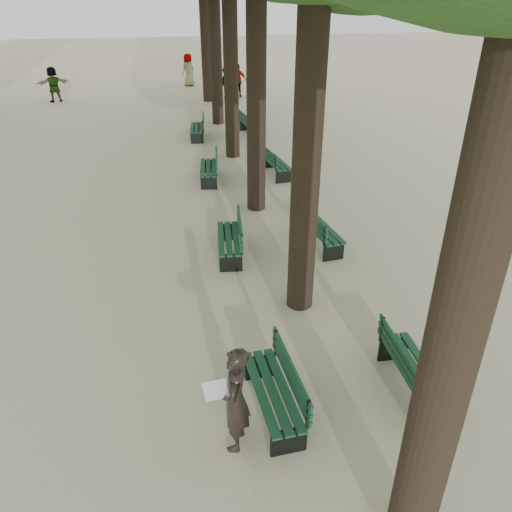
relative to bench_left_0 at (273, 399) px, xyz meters
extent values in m
plane|color=beige|center=(-0.37, -0.24, -0.27)|extent=(120.00, 120.00, 0.00)
cylinder|color=#33261C|center=(1.13, -2.24, 3.48)|extent=(0.52, 0.52, 7.50)
cylinder|color=#33261C|center=(1.13, 2.76, 3.48)|extent=(0.52, 0.52, 7.50)
cylinder|color=#33261C|center=(1.13, 7.76, 3.48)|extent=(0.52, 0.52, 7.50)
cylinder|color=#33261C|center=(1.13, 12.76, 3.48)|extent=(0.52, 0.52, 7.50)
cylinder|color=#33261C|center=(1.13, 17.76, 3.48)|extent=(0.52, 0.52, 7.50)
cylinder|color=#33261C|center=(1.13, 22.76, 3.48)|extent=(0.52, 0.52, 7.50)
cube|color=black|center=(-0.02, 0.00, -0.05)|extent=(0.64, 1.83, 0.45)
cube|color=#0E331F|center=(-0.02, 0.00, 0.18)|extent=(0.66, 1.83, 0.04)
cube|color=#0E331F|center=(0.26, 0.02, 0.45)|extent=(0.17, 1.80, 0.40)
cube|color=black|center=(-0.02, 5.07, -0.05)|extent=(0.69, 1.84, 0.45)
cube|color=#0E331F|center=(-0.02, 5.07, 0.18)|extent=(0.71, 1.84, 0.04)
cube|color=#0E331F|center=(0.26, 5.04, 0.45)|extent=(0.21, 1.80, 0.40)
cube|color=black|center=(-0.02, 10.24, -0.05)|extent=(0.70, 1.84, 0.45)
cube|color=#0E331F|center=(-0.02, 10.24, 0.18)|extent=(0.72, 1.85, 0.04)
cube|color=#0E331F|center=(0.26, 10.21, 0.45)|extent=(0.22, 1.79, 0.40)
cube|color=black|center=(-0.02, 15.41, -0.05)|extent=(0.69, 1.84, 0.45)
cube|color=#0E331F|center=(-0.02, 15.41, 0.18)|extent=(0.71, 1.84, 0.04)
cube|color=#0E331F|center=(0.26, 15.38, 0.45)|extent=(0.21, 1.80, 0.40)
cube|color=black|center=(2.28, 0.04, -0.05)|extent=(0.58, 1.82, 0.45)
cube|color=#0E331F|center=(2.28, 0.04, 0.18)|extent=(0.60, 1.82, 0.04)
cube|color=#0E331F|center=(2.00, 0.05, 0.45)|extent=(0.10, 1.80, 0.40)
cube|color=black|center=(2.28, 5.17, -0.05)|extent=(0.76, 1.85, 0.45)
cube|color=#0E331F|center=(2.28, 5.17, 0.18)|extent=(0.78, 1.86, 0.04)
cube|color=#0E331F|center=(2.01, 5.13, 0.45)|extent=(0.28, 1.79, 0.40)
cube|color=black|center=(2.28, 10.40, -0.05)|extent=(0.74, 1.85, 0.45)
cube|color=#0E331F|center=(2.28, 10.40, 0.18)|extent=(0.76, 1.85, 0.04)
cube|color=#0E331F|center=(2.01, 10.37, 0.45)|extent=(0.27, 1.79, 0.40)
cube|color=black|center=(2.28, 15.51, -0.05)|extent=(0.74, 1.85, 0.45)
cube|color=#0E331F|center=(2.28, 15.51, 0.18)|extent=(0.75, 1.85, 0.04)
cube|color=#0E331F|center=(2.01, 15.47, 0.45)|extent=(0.26, 1.79, 0.40)
imported|color=black|center=(-0.63, -0.48, 0.56)|extent=(0.50, 0.73, 1.66)
cube|color=white|center=(-0.88, -0.48, 0.78)|extent=(0.37, 0.29, 0.12)
imported|color=#262628|center=(-7.05, 24.03, 0.64)|extent=(1.70, 1.00, 1.82)
imported|color=#262628|center=(0.39, 27.46, 0.68)|extent=(0.96, 0.89, 1.90)
imported|color=#262628|center=(2.30, 23.65, 0.55)|extent=(0.72, 1.10, 1.64)
imported|color=#262628|center=(2.89, 23.59, 0.61)|extent=(1.04, 0.36, 1.77)
camera|label=1|loc=(-1.22, -5.39, 5.51)|focal=35.00mm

